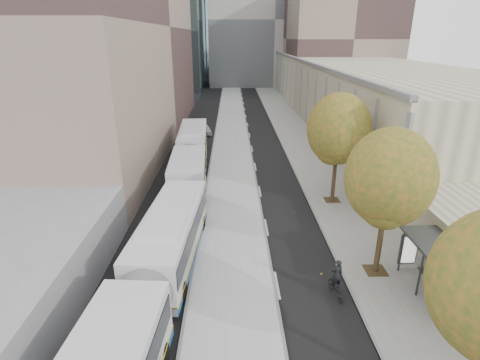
{
  "coord_description": "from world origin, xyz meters",
  "views": [
    {
      "loc": [
        -3.82,
        -3.33,
        11.49
      ],
      "look_at": [
        -3.31,
        20.02,
        2.5
      ],
      "focal_mm": 28.0,
      "sensor_mm": 36.0,
      "label": 1
    }
  ],
  "objects_px": {
    "bus_near": "(153,279)",
    "bus_far": "(191,154)",
    "distant_car": "(204,129)",
    "bus_shelter": "(443,257)",
    "cyclist": "(336,283)"
  },
  "relations": [
    {
      "from": "bus_shelter",
      "to": "bus_far",
      "type": "distance_m",
      "value": 22.34
    },
    {
      "from": "bus_shelter",
      "to": "bus_near",
      "type": "bearing_deg",
      "value": -177.91
    },
    {
      "from": "bus_near",
      "to": "bus_far",
      "type": "distance_m",
      "value": 18.51
    },
    {
      "from": "bus_shelter",
      "to": "bus_near",
      "type": "distance_m",
      "value": 13.06
    },
    {
      "from": "distant_car",
      "to": "bus_far",
      "type": "bearing_deg",
      "value": -104.7
    },
    {
      "from": "cyclist",
      "to": "bus_near",
      "type": "bearing_deg",
      "value": 173.38
    },
    {
      "from": "bus_far",
      "to": "distant_car",
      "type": "height_order",
      "value": "bus_far"
    },
    {
      "from": "bus_near",
      "to": "cyclist",
      "type": "distance_m",
      "value": 8.4
    },
    {
      "from": "bus_far",
      "to": "distant_car",
      "type": "xyz_separation_m",
      "value": [
        0.13,
        13.67,
        -0.97
      ]
    },
    {
      "from": "bus_shelter",
      "to": "cyclist",
      "type": "xyz_separation_m",
      "value": [
        -4.7,
        0.18,
        -1.46
      ]
    },
    {
      "from": "cyclist",
      "to": "distant_car",
      "type": "bearing_deg",
      "value": 93.72
    },
    {
      "from": "bus_shelter",
      "to": "bus_far",
      "type": "height_order",
      "value": "bus_far"
    },
    {
      "from": "bus_shelter",
      "to": "bus_far",
      "type": "xyz_separation_m",
      "value": [
        -13.17,
        18.03,
        -0.57
      ]
    },
    {
      "from": "bus_shelter",
      "to": "bus_far",
      "type": "bearing_deg",
      "value": 126.16
    },
    {
      "from": "bus_shelter",
      "to": "distant_car",
      "type": "distance_m",
      "value": 34.31
    }
  ]
}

